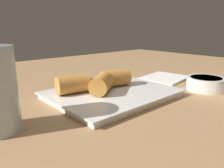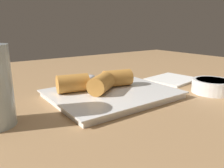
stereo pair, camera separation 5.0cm
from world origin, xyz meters
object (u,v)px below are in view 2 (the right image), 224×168
object	(u,v)px
spoon	(87,78)
serving_plate	(112,94)
dipping_bowl_near	(212,86)
napkin	(172,79)

from	to	relation	value
spoon	serving_plate	bearing A→B (deg)	78.15
serving_plate	dipping_bowl_near	bearing A→B (deg)	152.43
serving_plate	dipping_bowl_near	distance (cm)	24.59
serving_plate	dipping_bowl_near	size ratio (longest dim) A/B	2.92
spoon	napkin	xyz separation A→B (cm)	(-20.35, 15.33, -0.31)
napkin	spoon	bearing A→B (deg)	-36.99
dipping_bowl_near	spoon	size ratio (longest dim) A/B	0.63
serving_plate	napkin	size ratio (longest dim) A/B	1.85
serving_plate	dipping_bowl_near	xyz separation A→B (cm)	(-21.78, 11.37, 1.00)
dipping_bowl_near	napkin	distance (cm)	14.14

